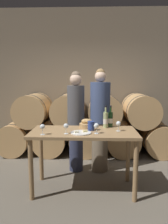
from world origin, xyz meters
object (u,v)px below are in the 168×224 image
object	(u,v)px
blue_crock	(91,125)
bread_basket	(87,124)
cheese_plate	(81,133)
wine_glass_right	(118,124)
wine_glass_far_left	(42,127)
tasting_table	(84,140)
wine_glass_left	(66,126)
person_left	(76,120)
wine_bottle_red	(110,119)
wine_glass_center	(96,126)
wine_bottle_white	(106,120)
person_right	(100,120)

from	to	relation	value
blue_crock	bread_basket	distance (m)	0.20
cheese_plate	wine_glass_right	bearing A→B (deg)	15.27
blue_crock	wine_glass_far_left	xyz separation A→B (m)	(-0.64, -0.27, 0.03)
tasting_table	blue_crock	size ratio (longest dim) A/B	11.38
bread_basket	wine_glass_left	world-z (taller)	wine_glass_left
person_left	cheese_plate	xyz separation A→B (m)	(0.13, -0.83, -0.02)
wine_bottle_red	wine_glass_right	bearing A→B (deg)	-71.99
cheese_plate	tasting_table	bearing A→B (deg)	75.83
bread_basket	cheese_plate	size ratio (longest dim) A/B	0.79
blue_crock	wine_glass_far_left	world-z (taller)	wine_glass_far_left
wine_bottle_red	person_left	bearing A→B (deg)	143.62
wine_glass_left	wine_glass_right	bearing A→B (deg)	13.94
wine_bottle_red	wine_glass_center	xyz separation A→B (m)	(-0.22, -0.42, -0.02)
tasting_table	wine_bottle_white	world-z (taller)	wine_bottle_white
wine_bottle_red	blue_crock	world-z (taller)	wine_bottle_red
wine_bottle_white	wine_glass_far_left	xyz separation A→B (m)	(-0.86, -0.44, -0.02)
wine_bottle_white	blue_crock	xyz separation A→B (m)	(-0.22, -0.18, -0.05)
tasting_table	wine_bottle_red	xyz separation A→B (m)	(0.40, 0.28, 0.25)
wine_glass_left	wine_glass_center	distance (m)	0.41
wine_glass_center	person_left	bearing A→B (deg)	111.91
cheese_plate	wine_glass_left	size ratio (longest dim) A/B	1.97
wine_glass_far_left	wine_glass_center	size ratio (longest dim) A/B	1.00
person_right	wine_bottle_white	world-z (taller)	person_right
wine_glass_far_left	wine_glass_left	xyz separation A→B (m)	(0.31, 0.06, 0.00)
person_left	wine_bottle_red	size ratio (longest dim) A/B	5.27
wine_glass_left	wine_glass_right	distance (m)	0.74
wine_glass_center	wine_glass_right	bearing A→B (deg)	25.43
wine_bottle_red	wine_glass_center	distance (m)	0.48
wine_glass_right	wine_bottle_white	bearing A→B (deg)	128.73
blue_crock	person_left	bearing A→B (deg)	112.07
tasting_table	wine_bottle_red	size ratio (longest dim) A/B	4.54
wine_bottle_white	person_right	bearing A→B (deg)	97.71
wine_glass_far_left	tasting_table	bearing A→B (deg)	22.86
tasting_table	bread_basket	bearing A→B (deg)	80.65
person_left	wine_glass_left	xyz separation A→B (m)	(-0.07, -0.86, 0.08)
bread_basket	wine_glass_center	bearing A→B (deg)	-69.48
wine_glass_far_left	blue_crock	bearing A→B (deg)	22.85
wine_glass_far_left	wine_glass_center	distance (m)	0.72
person_left	wine_bottle_white	size ratio (longest dim) A/B	5.19
cheese_plate	wine_glass_far_left	xyz separation A→B (m)	(-0.50, -0.09, 0.09)
blue_crock	wine_glass_center	xyz separation A→B (m)	(0.07, -0.18, 0.03)
blue_crock	bread_basket	xyz separation A→B (m)	(-0.07, 0.19, -0.02)
wine_glass_right	blue_crock	bearing A→B (deg)	174.91
tasting_table	cheese_plate	world-z (taller)	cheese_plate
person_right	wine_glass_right	bearing A→B (deg)	-71.24
tasting_table	person_left	bearing A→B (deg)	102.87
person_left	wine_bottle_red	xyz separation A→B (m)	(0.56, -0.41, 0.09)
wine_glass_left	wine_glass_far_left	bearing A→B (deg)	-169.43
tasting_table	bread_basket	distance (m)	0.29
wine_bottle_white	wine_glass_right	bearing A→B (deg)	-51.27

